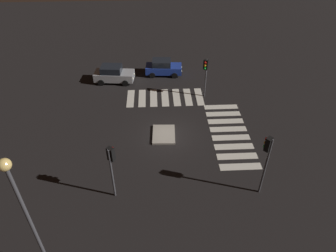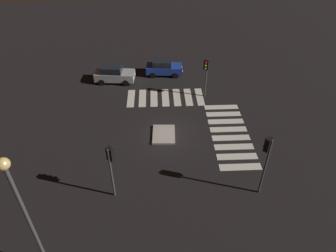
# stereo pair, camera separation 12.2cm
# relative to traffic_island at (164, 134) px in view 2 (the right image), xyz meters

# --- Properties ---
(ground_plane) EXTENTS (80.00, 80.00, 0.00)m
(ground_plane) POSITION_rel_traffic_island_xyz_m (-0.02, -0.36, -0.09)
(ground_plane) COLOR black
(traffic_island) EXTENTS (2.60, 2.00, 0.18)m
(traffic_island) POSITION_rel_traffic_island_xyz_m (0.00, 0.00, 0.00)
(traffic_island) COLOR gray
(traffic_island) RESTS_ON ground
(car_blue) EXTENTS (2.11, 4.12, 1.75)m
(car_blue) POSITION_rel_traffic_island_xyz_m (10.86, -0.36, 0.77)
(car_blue) COLOR #1E389E
(car_blue) RESTS_ON ground
(car_silver) EXTENTS (2.30, 4.35, 1.84)m
(car_silver) POSITION_rel_traffic_island_xyz_m (9.48, 5.00, 0.81)
(car_silver) COLOR #9EA0A5
(car_silver) RESTS_ON ground
(traffic_light_east) EXTENTS (0.53, 0.54, 4.03)m
(traffic_light_east) POSITION_rel_traffic_island_xyz_m (5.95, -4.25, 2.97)
(traffic_light_east) COLOR #47474C
(traffic_light_east) RESTS_ON ground
(traffic_light_south) EXTENTS (0.53, 0.54, 4.73)m
(traffic_light_south) POSITION_rel_traffic_island_xyz_m (-6.39, -6.26, 3.49)
(traffic_light_south) COLOR #47474C
(traffic_light_south) RESTS_ON ground
(traffic_light_west) EXTENTS (0.53, 0.54, 4.17)m
(traffic_light_west) POSITION_rel_traffic_island_xyz_m (-6.18, 3.50, 3.08)
(traffic_light_west) COLOR #47474C
(traffic_light_west) RESTS_ON ground
(street_lamp) EXTENTS (0.56, 0.56, 8.26)m
(street_lamp) POSITION_rel_traffic_island_xyz_m (-11.27, 6.74, 5.49)
(street_lamp) COLOR #47474C
(street_lamp) RESTS_ON ground
(crosswalk_near) EXTENTS (8.75, 3.20, 0.02)m
(crosswalk_near) POSITION_rel_traffic_island_xyz_m (-0.02, -5.65, -0.08)
(crosswalk_near) COLOR silver
(crosswalk_near) RESTS_ON ground
(crosswalk_side) EXTENTS (3.20, 7.60, 0.02)m
(crosswalk_side) POSITION_rel_traffic_island_xyz_m (5.96, -0.36, -0.08)
(crosswalk_side) COLOR silver
(crosswalk_side) RESTS_ON ground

